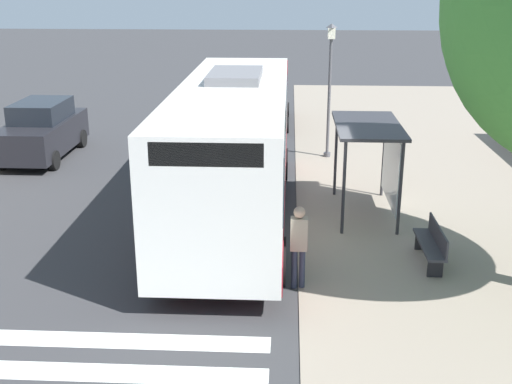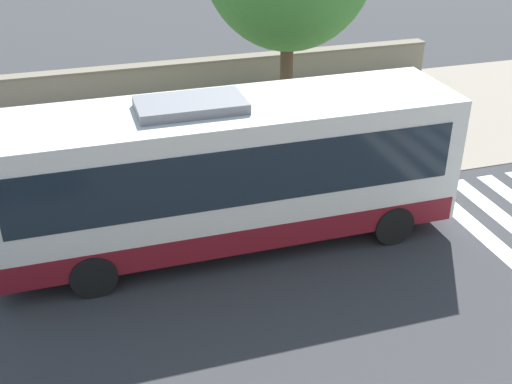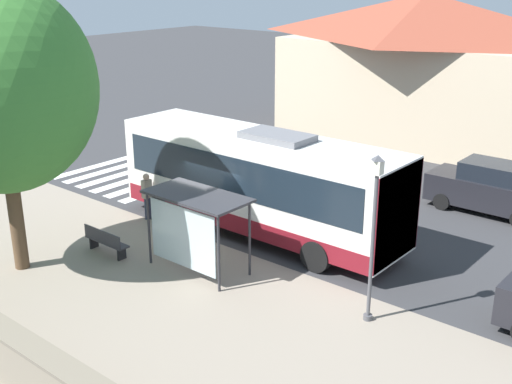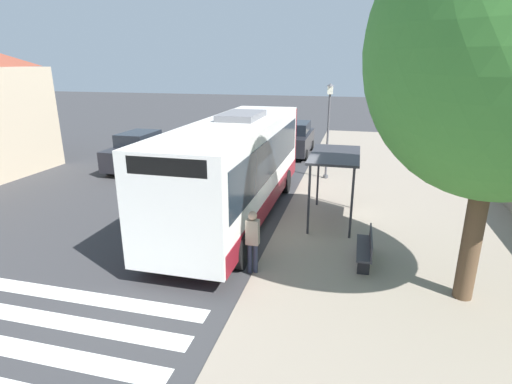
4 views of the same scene
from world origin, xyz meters
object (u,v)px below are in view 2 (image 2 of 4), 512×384
Objects in this scene: pedestrian at (351,154)px; bus at (227,170)px; bench at (272,138)px; bus_shelter at (178,113)px.

bus is at bearing -67.42° from pedestrian.
bus is 6.00× the size of bench.
bench is at bearing 150.21° from bus.
bench is at bearing -155.99° from pedestrian.
pedestrian is at bearing 66.10° from bus_shelter.
pedestrian is 3.26m from bench.
bench is (-4.57, 2.61, -1.43)m from bus.
bus is at bearing 7.13° from bus_shelter.
bus reaches higher than pedestrian.
pedestrian reaches higher than bench.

